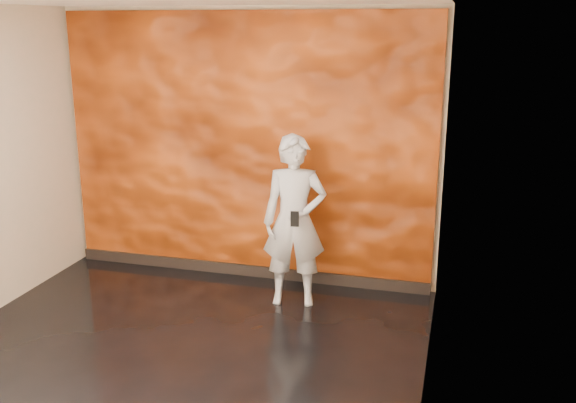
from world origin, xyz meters
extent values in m
cube|color=black|center=(0.00, 0.00, -0.01)|extent=(4.00, 4.00, 0.01)
cube|color=beige|center=(0.00, 2.00, 1.40)|extent=(4.00, 0.02, 2.80)
cube|color=beige|center=(2.00, 0.00, 1.40)|extent=(0.02, 4.00, 2.80)
cube|color=#C54F12|center=(0.00, 1.96, 1.38)|extent=(3.90, 0.06, 2.75)
cube|color=black|center=(0.00, 1.92, 0.06)|extent=(3.90, 0.04, 0.12)
imported|color=#8E939D|center=(0.68, 1.40, 0.82)|extent=(0.67, 0.51, 1.65)
cube|color=black|center=(0.74, 1.17, 0.92)|extent=(0.08, 0.02, 0.14)
camera|label=1|loc=(2.15, -4.19, 2.62)|focal=40.00mm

